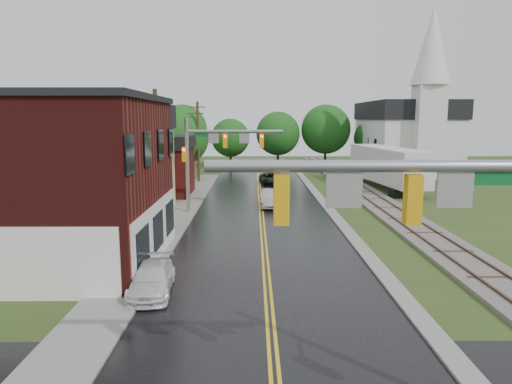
{
  "coord_description": "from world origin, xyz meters",
  "views": [
    {
      "loc": [
        -0.6,
        -7.32,
        7.17
      ],
      "look_at": [
        -0.47,
        15.36,
        3.5
      ],
      "focal_mm": 32.0,
      "sensor_mm": 36.0,
      "label": 1
    }
  ],
  "objects_px": {
    "tree_left_c": "(125,144)",
    "suv_dark": "(271,179)",
    "traffic_signal_far": "(215,148)",
    "tree_left_e": "(182,139)",
    "pickup_white": "(152,279)",
    "semi_trailer": "(387,165)",
    "brick_building": "(13,180)",
    "church": "(408,128)",
    "traffic_signal_near": "(447,224)",
    "utility_pole_b": "(157,157)",
    "tree_left_b": "(51,136)",
    "sedan_silver": "(271,198)"
  },
  "relations": [
    {
      "from": "brick_building",
      "to": "pickup_white",
      "type": "xyz_separation_m",
      "value": [
        7.68,
        -4.27,
        -3.56
      ]
    },
    {
      "from": "tree_left_e",
      "to": "semi_trailer",
      "type": "xyz_separation_m",
      "value": [
        21.92,
        -6.92,
        -2.33
      ]
    },
    {
      "from": "brick_building",
      "to": "traffic_signal_far",
      "type": "bearing_deg",
      "value": 53.08
    },
    {
      "from": "tree_left_b",
      "to": "tree_left_c",
      "type": "distance_m",
      "value": 9.03
    },
    {
      "from": "suv_dark",
      "to": "sedan_silver",
      "type": "xyz_separation_m",
      "value": [
        -0.44,
        -12.95,
        0.1
      ]
    },
    {
      "from": "brick_building",
      "to": "traffic_signal_near",
      "type": "xyz_separation_m",
      "value": [
        15.96,
        -13.0,
        0.82
      ]
    },
    {
      "from": "tree_left_b",
      "to": "tree_left_e",
      "type": "relative_size",
      "value": 1.19
    },
    {
      "from": "traffic_signal_far",
      "to": "suv_dark",
      "type": "height_order",
      "value": "traffic_signal_far"
    },
    {
      "from": "traffic_signal_near",
      "to": "tree_left_e",
      "type": "distance_m",
      "value": 45.59
    },
    {
      "from": "tree_left_c",
      "to": "suv_dark",
      "type": "relative_size",
      "value": 1.74
    },
    {
      "from": "brick_building",
      "to": "pickup_white",
      "type": "distance_m",
      "value": 9.48
    },
    {
      "from": "traffic_signal_near",
      "to": "tree_left_e",
      "type": "bearing_deg",
      "value": 105.68
    },
    {
      "from": "brick_building",
      "to": "traffic_signal_far",
      "type": "xyz_separation_m",
      "value": [
        9.01,
        12.0,
        0.82
      ]
    },
    {
      "from": "tree_left_c",
      "to": "tree_left_e",
      "type": "xyz_separation_m",
      "value": [
        5.0,
        6.0,
        0.3
      ]
    },
    {
      "from": "traffic_signal_far",
      "to": "semi_trailer",
      "type": "bearing_deg",
      "value": 35.92
    },
    {
      "from": "church",
      "to": "brick_building",
      "type": "bearing_deg",
      "value": -129.98
    },
    {
      "from": "traffic_signal_far",
      "to": "tree_left_e",
      "type": "height_order",
      "value": "tree_left_e"
    },
    {
      "from": "traffic_signal_near",
      "to": "brick_building",
      "type": "bearing_deg",
      "value": 140.83
    },
    {
      "from": "tree_left_e",
      "to": "brick_building",
      "type": "bearing_deg",
      "value": -96.71
    },
    {
      "from": "brick_building",
      "to": "traffic_signal_near",
      "type": "relative_size",
      "value": 1.95
    },
    {
      "from": "church",
      "to": "traffic_signal_near",
      "type": "xyz_separation_m",
      "value": [
        -16.53,
        -51.74,
        -0.87
      ]
    },
    {
      "from": "traffic_signal_near",
      "to": "suv_dark",
      "type": "xyz_separation_m",
      "value": [
        -2.18,
        40.27,
        -4.36
      ]
    },
    {
      "from": "suv_dark",
      "to": "pickup_white",
      "type": "distance_m",
      "value": 32.12
    },
    {
      "from": "traffic_signal_far",
      "to": "suv_dark",
      "type": "xyz_separation_m",
      "value": [
        4.76,
        15.27,
        -4.36
      ]
    },
    {
      "from": "pickup_white",
      "to": "suv_dark",
      "type": "bearing_deg",
      "value": 74.76
    },
    {
      "from": "utility_pole_b",
      "to": "semi_trailer",
      "type": "bearing_deg",
      "value": 40.51
    },
    {
      "from": "traffic_signal_far",
      "to": "traffic_signal_near",
      "type": "bearing_deg",
      "value": -74.48
    },
    {
      "from": "traffic_signal_near",
      "to": "tree_left_c",
      "type": "xyz_separation_m",
      "value": [
        -17.32,
        37.9,
        -0.46
      ]
    },
    {
      "from": "tree_left_b",
      "to": "pickup_white",
      "type": "distance_m",
      "value": 25.39
    },
    {
      "from": "brick_building",
      "to": "tree_left_c",
      "type": "relative_size",
      "value": 1.87
    },
    {
      "from": "tree_left_b",
      "to": "suv_dark",
      "type": "distance_m",
      "value": 22.36
    },
    {
      "from": "church",
      "to": "semi_trailer",
      "type": "bearing_deg",
      "value": -115.15
    },
    {
      "from": "tree_left_c",
      "to": "suv_dark",
      "type": "height_order",
      "value": "tree_left_c"
    },
    {
      "from": "tree_left_e",
      "to": "traffic_signal_near",
      "type": "bearing_deg",
      "value": -74.32
    },
    {
      "from": "tree_left_e",
      "to": "suv_dark",
      "type": "relative_size",
      "value": 1.86
    },
    {
      "from": "traffic_signal_near",
      "to": "tree_left_e",
      "type": "relative_size",
      "value": 0.9
    },
    {
      "from": "tree_left_b",
      "to": "tree_left_c",
      "type": "height_order",
      "value": "tree_left_b"
    },
    {
      "from": "tree_left_b",
      "to": "sedan_silver",
      "type": "xyz_separation_m",
      "value": [
        18.7,
        -2.58,
        -5.01
      ]
    },
    {
      "from": "pickup_white",
      "to": "semi_trailer",
      "type": "bearing_deg",
      "value": 53.36
    },
    {
      "from": "brick_building",
      "to": "pickup_white",
      "type": "relative_size",
      "value": 3.49
    },
    {
      "from": "brick_building",
      "to": "suv_dark",
      "type": "relative_size",
      "value": 3.25
    },
    {
      "from": "utility_pole_b",
      "to": "tree_left_c",
      "type": "relative_size",
      "value": 1.18
    },
    {
      "from": "brick_building",
      "to": "semi_trailer",
      "type": "bearing_deg",
      "value": 43.18
    },
    {
      "from": "suv_dark",
      "to": "pickup_white",
      "type": "height_order",
      "value": "suv_dark"
    },
    {
      "from": "tree_left_b",
      "to": "traffic_signal_near",
      "type": "bearing_deg",
      "value": -54.51
    },
    {
      "from": "church",
      "to": "traffic_signal_near",
      "type": "bearing_deg",
      "value": -107.72
    },
    {
      "from": "church",
      "to": "pickup_white",
      "type": "distance_m",
      "value": 49.92
    },
    {
      "from": "utility_pole_b",
      "to": "sedan_silver",
      "type": "bearing_deg",
      "value": 43.75
    },
    {
      "from": "brick_building",
      "to": "church",
      "type": "xyz_separation_m",
      "value": [
        32.48,
        38.74,
        1.68
      ]
    },
    {
      "from": "brick_building",
      "to": "pickup_white",
      "type": "height_order",
      "value": "brick_building"
    }
  ]
}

